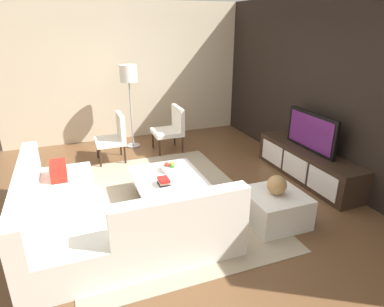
{
  "coord_description": "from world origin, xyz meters",
  "views": [
    {
      "loc": [
        3.87,
        -1.06,
        2.35
      ],
      "look_at": [
        -0.29,
        0.53,
        0.59
      ],
      "focal_mm": 30.8,
      "sensor_mm": 36.0,
      "label": 1
    }
  ],
  "objects_px": {
    "coffee_table": "(168,188)",
    "accent_chair_near": "(115,135)",
    "fruit_bowl": "(171,168)",
    "accent_chair_far": "(172,126)",
    "floor_lamp": "(129,78)",
    "ottoman": "(274,208)",
    "television": "(311,132)",
    "decorative_ball": "(277,185)",
    "book_stack": "(164,181)",
    "sectional_couch": "(100,218)",
    "media_console": "(307,164)"
  },
  "relations": [
    {
      "from": "accent_chair_near",
      "to": "decorative_ball",
      "type": "distance_m",
      "value": 3.17
    },
    {
      "from": "ottoman",
      "to": "television",
      "type": "bearing_deg",
      "value": 126.35
    },
    {
      "from": "accent_chair_near",
      "to": "ottoman",
      "type": "height_order",
      "value": "accent_chair_near"
    },
    {
      "from": "television",
      "to": "ottoman",
      "type": "xyz_separation_m",
      "value": [
        0.89,
        -1.21,
        -0.6
      ]
    },
    {
      "from": "television",
      "to": "accent_chair_far",
      "type": "relative_size",
      "value": 1.22
    },
    {
      "from": "coffee_table",
      "to": "accent_chair_near",
      "type": "relative_size",
      "value": 1.24
    },
    {
      "from": "sectional_couch",
      "to": "book_stack",
      "type": "bearing_deg",
      "value": 113.02
    },
    {
      "from": "coffee_table",
      "to": "book_stack",
      "type": "distance_m",
      "value": 0.34
    },
    {
      "from": "television",
      "to": "decorative_ball",
      "type": "height_order",
      "value": "television"
    },
    {
      "from": "accent_chair_far",
      "to": "decorative_ball",
      "type": "height_order",
      "value": "accent_chair_far"
    },
    {
      "from": "sectional_couch",
      "to": "book_stack",
      "type": "distance_m",
      "value": 0.96
    },
    {
      "from": "media_console",
      "to": "sectional_couch",
      "type": "relative_size",
      "value": 0.89
    },
    {
      "from": "sectional_couch",
      "to": "fruit_bowl",
      "type": "relative_size",
      "value": 8.2
    },
    {
      "from": "media_console",
      "to": "coffee_table",
      "type": "distance_m",
      "value": 2.3
    },
    {
      "from": "ottoman",
      "to": "media_console",
      "type": "bearing_deg",
      "value": 126.36
    },
    {
      "from": "sectional_couch",
      "to": "floor_lamp",
      "type": "xyz_separation_m",
      "value": [
        -3.01,
        0.98,
        1.1
      ]
    },
    {
      "from": "coffee_table",
      "to": "decorative_ball",
      "type": "relative_size",
      "value": 4.46
    },
    {
      "from": "coffee_table",
      "to": "ottoman",
      "type": "height_order",
      "value": "ottoman"
    },
    {
      "from": "coffee_table",
      "to": "floor_lamp",
      "type": "height_order",
      "value": "floor_lamp"
    },
    {
      "from": "accent_chair_near",
      "to": "accent_chair_far",
      "type": "xyz_separation_m",
      "value": [
        -0.14,
        1.12,
        -0.0
      ]
    },
    {
      "from": "decorative_ball",
      "to": "accent_chair_near",
      "type": "bearing_deg",
      "value": -150.91
    },
    {
      "from": "television",
      "to": "book_stack",
      "type": "height_order",
      "value": "television"
    },
    {
      "from": "book_stack",
      "to": "ottoman",
      "type": "bearing_deg",
      "value": 57.77
    },
    {
      "from": "accent_chair_near",
      "to": "media_console",
      "type": "bearing_deg",
      "value": 55.3
    },
    {
      "from": "accent_chair_near",
      "to": "floor_lamp",
      "type": "xyz_separation_m",
      "value": [
        -0.63,
        0.43,
        0.89
      ]
    },
    {
      "from": "media_console",
      "to": "floor_lamp",
      "type": "relative_size",
      "value": 1.24
    },
    {
      "from": "coffee_table",
      "to": "book_stack",
      "type": "bearing_deg",
      "value": -29.21
    },
    {
      "from": "ottoman",
      "to": "coffee_table",
      "type": "bearing_deg",
      "value": -132.17
    },
    {
      "from": "book_stack",
      "to": "sectional_couch",
      "type": "bearing_deg",
      "value": -66.98
    },
    {
      "from": "media_console",
      "to": "decorative_ball",
      "type": "height_order",
      "value": "decorative_ball"
    },
    {
      "from": "book_stack",
      "to": "accent_chair_near",
      "type": "bearing_deg",
      "value": -170.72
    },
    {
      "from": "ottoman",
      "to": "book_stack",
      "type": "bearing_deg",
      "value": -122.23
    },
    {
      "from": "fruit_bowl",
      "to": "media_console",
      "type": "bearing_deg",
      "value": 82.75
    },
    {
      "from": "floor_lamp",
      "to": "fruit_bowl",
      "type": "bearing_deg",
      "value": 2.96
    },
    {
      "from": "sectional_couch",
      "to": "coffee_table",
      "type": "xyz_separation_m",
      "value": [
        -0.59,
        1.0,
        -0.08
      ]
    },
    {
      "from": "ottoman",
      "to": "accent_chair_far",
      "type": "xyz_separation_m",
      "value": [
        -2.91,
        -0.42,
        0.29
      ]
    },
    {
      "from": "coffee_table",
      "to": "accent_chair_far",
      "type": "distance_m",
      "value": 2.06
    },
    {
      "from": "decorative_ball",
      "to": "book_stack",
      "type": "height_order",
      "value": "decorative_ball"
    },
    {
      "from": "book_stack",
      "to": "fruit_bowl",
      "type": "bearing_deg",
      "value": 151.04
    },
    {
      "from": "floor_lamp",
      "to": "ottoman",
      "type": "xyz_separation_m",
      "value": [
        3.41,
        1.11,
        -1.18
      ]
    },
    {
      "from": "floor_lamp",
      "to": "decorative_ball",
      "type": "xyz_separation_m",
      "value": [
        3.41,
        1.11,
        -0.86
      ]
    },
    {
      "from": "coffee_table",
      "to": "accent_chair_near",
      "type": "height_order",
      "value": "accent_chair_near"
    },
    {
      "from": "accent_chair_near",
      "to": "book_stack",
      "type": "height_order",
      "value": "accent_chair_near"
    },
    {
      "from": "accent_chair_near",
      "to": "fruit_bowl",
      "type": "relative_size",
      "value": 3.11
    },
    {
      "from": "coffee_table",
      "to": "fruit_bowl",
      "type": "height_order",
      "value": "fruit_bowl"
    },
    {
      "from": "fruit_bowl",
      "to": "accent_chair_far",
      "type": "bearing_deg",
      "value": 161.86
    },
    {
      "from": "floor_lamp",
      "to": "accent_chair_far",
      "type": "xyz_separation_m",
      "value": [
        0.49,
        0.69,
        -0.89
      ]
    },
    {
      "from": "fruit_bowl",
      "to": "floor_lamp",
      "type": "bearing_deg",
      "value": -177.04
    },
    {
      "from": "floor_lamp",
      "to": "accent_chair_far",
      "type": "distance_m",
      "value": 1.23
    },
    {
      "from": "coffee_table",
      "to": "decorative_ball",
      "type": "height_order",
      "value": "decorative_ball"
    }
  ]
}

